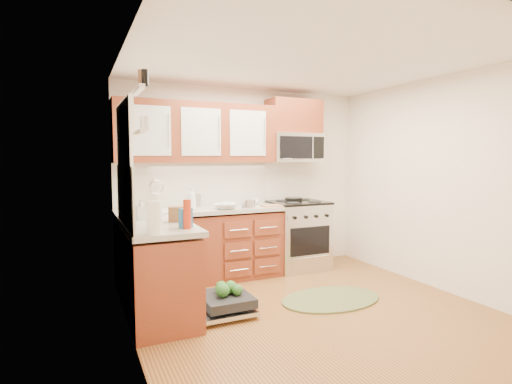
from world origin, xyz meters
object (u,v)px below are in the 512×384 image
sink (160,221)px  cup (255,201)px  dishwasher (222,304)px  paper_towel_roll (154,218)px  bowl_b (228,206)px  upper_cabinets (197,133)px  stock_pot (248,204)px  microwave (294,148)px  skillet (294,199)px  cutting_board (272,206)px  range (298,235)px  bowl_a (225,206)px  rug (331,299)px

sink → cup: 1.32m
dishwasher → paper_towel_roll: bearing=-155.6°
bowl_b → cup: cup is taller
sink → cup: (1.30, 0.11, 0.17)m
upper_cabinets → stock_pot: 1.11m
cup → microwave: bearing=2.0°
skillet → cutting_board: (-0.47, -0.26, -0.04)m
range → skillet: size_ratio=3.83×
range → bowl_b: bearing=-170.8°
bowl_b → skillet: bearing=14.0°
upper_cabinets → bowl_a: 1.00m
paper_towel_roll → dishwasher: bearing=24.4°
upper_cabinets → cup: bearing=-3.4°
upper_cabinets → dishwasher: size_ratio=2.93×
range → cutting_board: 0.70m
skillet → cup: (-0.60, 0.01, -0.01)m
microwave → bowl_a: bearing=-165.5°
range → skillet: 0.51m
paper_towel_roll → stock_pot: bearing=41.9°
microwave → dishwasher: (-1.54, -1.25, -1.60)m
sink → cutting_board: 1.45m
bowl_a → cup: cup is taller
cutting_board → bowl_a: (-0.66, -0.01, 0.02)m
sink → bowl_b: size_ratio=2.53×
sink → cup: size_ratio=5.66×
microwave → skillet: size_ratio=3.07×
dishwasher → bowl_a: bearing=68.2°
microwave → bowl_b: (-1.12, -0.30, -0.74)m
microwave → cup: (-0.63, -0.02, -0.73)m
sink → cup: cup is taller
paper_towel_roll → cutting_board: bearing=36.2°
rug → bowl_b: size_ratio=4.76×
stock_pot → upper_cabinets: bearing=148.5°
rug → stock_pot: stock_pot is taller
upper_cabinets → cup: upper_cabinets is taller
range → bowl_b: size_ratio=3.88×
dishwasher → bowl_a: 1.34m
cup → sink: bearing=-175.2°
skillet → stock_pot: stock_pot is taller
upper_cabinets → skillet: 1.65m
rug → paper_towel_roll: paper_towel_roll is taller
stock_pot → paper_towel_roll: paper_towel_roll is taller
bowl_b → cup: bearing=29.6°
paper_towel_roll → skillet: bearing=34.8°
dishwasher → skillet: (1.51, 1.22, 0.87)m
dishwasher → rug: (1.23, -0.13, -0.09)m
microwave → paper_towel_roll: (-2.25, -1.57, -0.64)m
skillet → bowl_b: size_ratio=1.01×
cutting_board → bowl_b: 0.62m
upper_cabinets → dishwasher: upper_cabinets is taller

